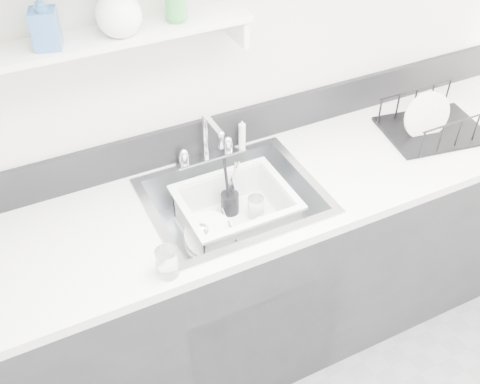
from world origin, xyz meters
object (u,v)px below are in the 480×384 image
counter_run (235,278)px  dish_rack (436,117)px  sink (234,214)px  wash_tub (236,212)px

counter_run → dish_rack: 1.09m
counter_run → dish_rack: (0.95, 0.01, 0.53)m
sink → dish_rack: bearing=0.5°
counter_run → sink: bearing=0.0°
counter_run → dish_rack: dish_rack is taller
dish_rack → wash_tub: bearing=-170.2°
sink → dish_rack: (0.95, 0.01, 0.16)m
counter_run → sink: (0.00, 0.00, 0.37)m
wash_tub → dish_rack: (0.94, 0.00, 0.16)m
wash_tub → dish_rack: size_ratio=1.01×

